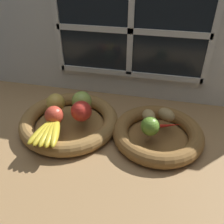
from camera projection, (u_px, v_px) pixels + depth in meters
ground_plane at (116, 135)px, 93.77cm from camera, size 140.00×90.00×3.00cm
back_wall at (131, 37)px, 101.02cm from camera, size 140.00×4.60×55.00cm
fruit_bowl_left at (69, 121)px, 94.41cm from camera, size 38.27×38.27×5.59cm
fruit_bowl_right at (158, 134)px, 88.06cm from camera, size 33.08×33.08×5.59cm
apple_red_front at (54, 115)px, 86.65cm from camera, size 6.81×6.81×6.81cm
apple_red_right at (81, 111)px, 87.97cm from camera, size 7.72×7.72×7.72cm
apple_golden_left at (56, 103)px, 93.33cm from camera, size 7.16×7.16×7.16cm
apple_green_back at (82, 101)px, 93.60cm from camera, size 7.82×7.82×7.82cm
banana_bunch_front at (49, 131)px, 82.21cm from camera, size 11.41×17.31×3.17cm
potato_back at (166, 115)px, 88.53cm from camera, size 8.43×8.11×4.87cm
potato_oblong at (149, 116)px, 88.38cm from camera, size 6.87×7.72×4.42cm
lime_near at (150, 126)px, 81.56cm from camera, size 6.60×6.60×6.60cm
chili_pepper at (163, 126)px, 85.31cm from camera, size 13.83×6.83×2.09cm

